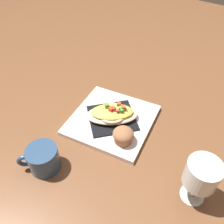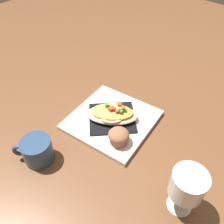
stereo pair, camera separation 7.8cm
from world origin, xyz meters
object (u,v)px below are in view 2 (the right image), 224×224
(muffin, at_px, (119,136))
(stemmed_glass, at_px, (187,186))
(gratin_dish, at_px, (112,113))
(coffee_mug, at_px, (37,151))
(square_plate, at_px, (112,120))

(muffin, bearing_deg, stemmed_glass, 169.88)
(gratin_dish, distance_m, coffee_mug, 0.26)
(muffin, bearing_deg, gratin_dish, -36.98)
(square_plate, height_order, muffin, muffin)
(coffee_mug, bearing_deg, muffin, -126.20)
(square_plate, xyz_separation_m, coffee_mug, (0.06, 0.26, 0.03))
(muffin, distance_m, stemmed_glass, 0.25)
(gratin_dish, bearing_deg, square_plate, 46.98)
(square_plate, distance_m, stemmed_glass, 0.35)
(square_plate, bearing_deg, gratin_dish, -133.02)
(square_plate, height_order, coffee_mug, coffee_mug)
(muffin, relative_size, coffee_mug, 0.64)
(gratin_dish, height_order, muffin, gratin_dish)
(square_plate, distance_m, gratin_dish, 0.03)
(stemmed_glass, bearing_deg, muffin, -10.12)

